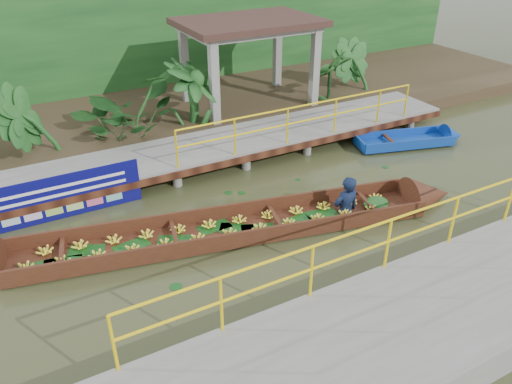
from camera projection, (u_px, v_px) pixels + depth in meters
name	position (u px, v px, depth m)	size (l,w,h in m)	color
ground	(262.00, 226.00, 11.25)	(80.00, 80.00, 0.00)	#34371B
land_strip	(154.00, 112.00, 16.86)	(30.00, 8.00, 0.45)	#332819
far_dock	(202.00, 150.00, 13.64)	(16.00, 2.06, 1.66)	slate
near_dock	(437.00, 317.00, 8.31)	(18.00, 2.40, 1.73)	slate
pavilion	(249.00, 31.00, 15.91)	(4.40, 3.00, 3.00)	slate
foliage_backdrop	(127.00, 44.00, 17.89)	(30.00, 0.80, 4.00)	#133D17
vendor_boat	(241.00, 224.00, 10.90)	(11.19, 3.39, 2.29)	black
moored_blue_boat	(428.00, 139.00, 15.13)	(3.48, 1.74, 0.81)	navy
blue_banner	(64.00, 196.00, 11.30)	(3.47, 0.04, 1.08)	#0B0B5B
tropical_plants	(187.00, 98.00, 14.79)	(14.44, 1.44, 1.79)	#133D17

